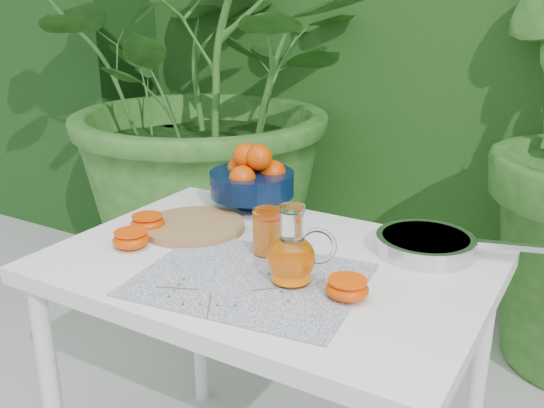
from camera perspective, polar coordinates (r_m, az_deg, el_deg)
The scene contains 11 objects.
hedge_backdrop at distance 3.23m, azimuth 19.04°, elevation 15.70°, with size 8.00×1.65×2.50m.
potted_plant_left at distance 2.76m, azimuth -4.98°, elevation 11.81°, with size 1.97×1.97×1.97m, color #28571D.
white_table at distance 1.46m, azimuth -0.41°, elevation -8.11°, with size 1.00×0.70×0.75m.
placemat at distance 1.32m, azimuth -2.09°, elevation -7.11°, with size 0.47×0.37×0.00m, color #0C1D46.
cutting_board at distance 1.60m, azimuth -7.40°, elevation -2.09°, with size 0.27×0.27×0.02m, color olive.
fruit_bowl at distance 1.73m, azimuth -1.85°, elevation 2.47°, with size 0.26×0.26×0.19m.
juice_pitcher at distance 1.28m, azimuth 1.92°, elevation -4.92°, with size 0.16×0.14×0.17m.
juice_tumbler at distance 1.42m, azimuth -0.36°, elevation -2.70°, with size 0.08×0.08×0.11m.
saute_pan at distance 1.49m, azimuth 14.36°, elevation -3.64°, with size 0.43×0.29×0.04m.
orange_halves at distance 1.44m, azimuth -6.87°, elevation -4.06°, with size 0.70×0.21×0.04m.
thyme_sprigs at distance 1.26m, azimuth -4.55°, elevation -8.31°, with size 0.27×0.22×0.01m.
Camera 1 is at (0.75, -1.09, 1.34)m, focal length 40.00 mm.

